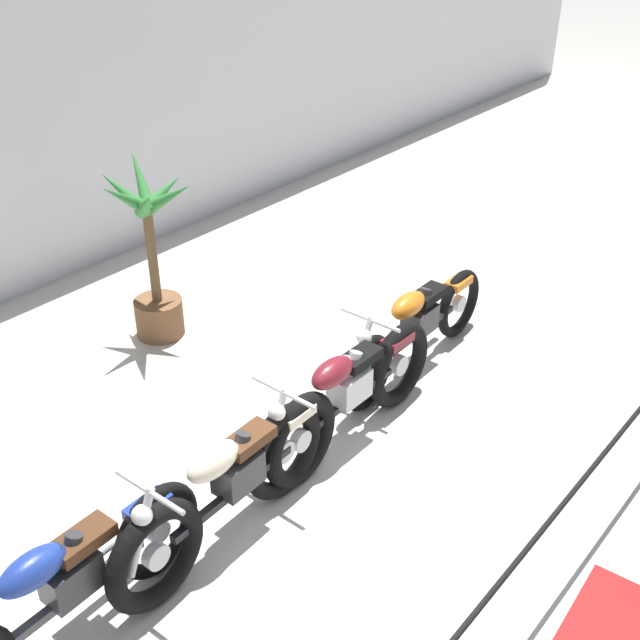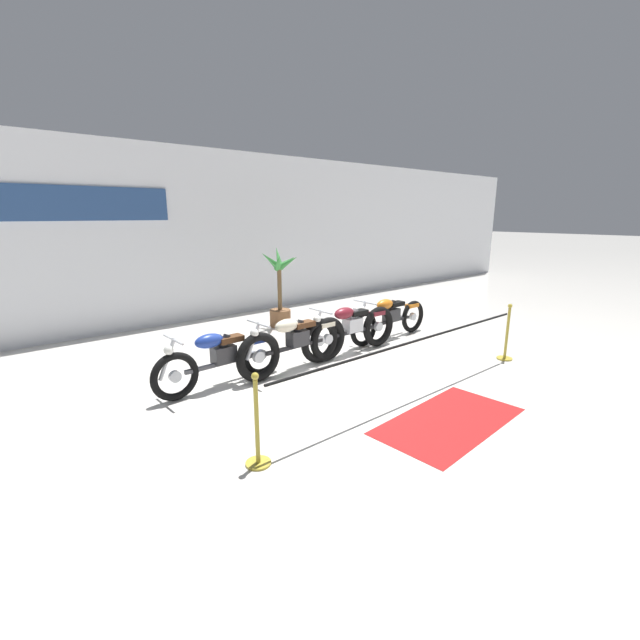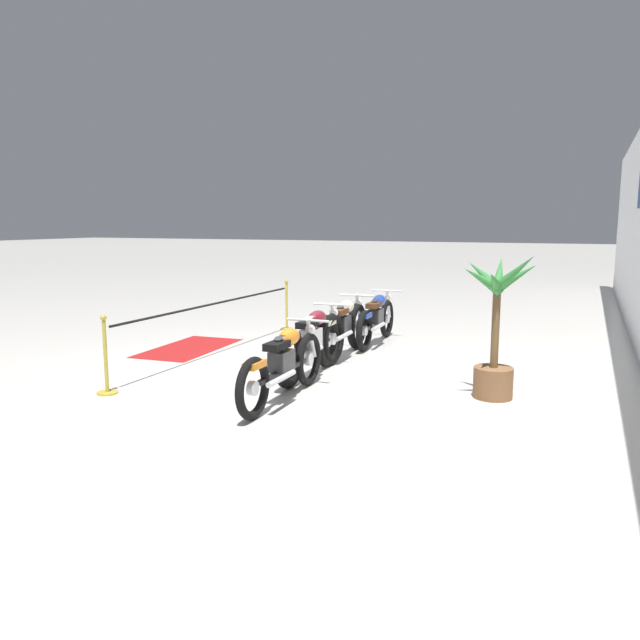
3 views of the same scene
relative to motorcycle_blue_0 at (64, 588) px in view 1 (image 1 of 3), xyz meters
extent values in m
plane|color=silver|center=(1.98, -0.61, -0.47)|extent=(120.00, 120.00, 0.00)
torus|color=black|center=(0.76, 0.02, -0.11)|extent=(0.73, 0.13, 0.73)
cylinder|color=silver|center=(0.76, 0.02, -0.11)|extent=(0.18, 0.09, 0.17)
cube|color=#2D2D30|center=(0.06, 0.00, 0.05)|extent=(0.37, 0.23, 0.26)
cylinder|color=#2D2D30|center=(0.02, 0.00, 0.25)|extent=(0.18, 0.12, 0.24)
cylinder|color=#2D2D30|center=(0.10, 0.00, 0.25)|extent=(0.18, 0.12, 0.24)
cylinder|color=silver|center=(0.35, 0.15, -0.09)|extent=(0.70, 0.09, 0.07)
cube|color=#47474C|center=(0.01, 0.00, -0.09)|extent=(1.20, 0.10, 0.06)
ellipsoid|color=navy|center=(-0.17, -0.01, 0.31)|extent=(0.47, 0.24, 0.22)
cube|color=#4C2D19|center=(0.19, 0.00, 0.27)|extent=(0.41, 0.21, 0.09)
cube|color=navy|center=(0.71, 0.02, 0.15)|extent=(0.33, 0.17, 0.08)
torus|color=black|center=(0.57, -0.18, -0.06)|extent=(0.82, 0.17, 0.82)
torus|color=black|center=(2.09, -0.13, -0.06)|extent=(0.82, 0.17, 0.82)
cylinder|color=silver|center=(0.57, -0.18, -0.06)|extent=(0.19, 0.09, 0.19)
cylinder|color=silver|center=(2.09, -0.13, -0.06)|extent=(0.19, 0.09, 0.19)
cylinder|color=silver|center=(0.48, -0.18, 0.22)|extent=(0.31, 0.07, 0.59)
cube|color=#2D2D30|center=(1.38, -0.15, 0.10)|extent=(0.37, 0.23, 0.26)
cylinder|color=#2D2D30|center=(1.34, -0.16, 0.30)|extent=(0.18, 0.12, 0.24)
cylinder|color=#2D2D30|center=(1.42, -0.15, 0.30)|extent=(0.18, 0.12, 0.24)
cylinder|color=silver|center=(1.68, 0.00, -0.04)|extent=(0.70, 0.09, 0.07)
cube|color=black|center=(1.33, -0.16, -0.04)|extent=(1.22, 0.10, 0.06)
ellipsoid|color=beige|center=(1.15, -0.16, 0.36)|extent=(0.47, 0.24, 0.22)
cube|color=#4C2D19|center=(1.51, -0.15, 0.32)|extent=(0.41, 0.21, 0.09)
cube|color=beige|center=(2.04, -0.13, 0.23)|extent=(0.33, 0.17, 0.08)
cylinder|color=silver|center=(0.59, -0.18, 0.49)|extent=(0.06, 0.62, 0.04)
sphere|color=silver|center=(0.51, -0.18, 0.35)|extent=(0.14, 0.14, 0.14)
torus|color=black|center=(1.90, -0.12, -0.06)|extent=(0.82, 0.14, 0.82)
torus|color=black|center=(3.46, -0.12, -0.06)|extent=(0.82, 0.14, 0.82)
cylinder|color=silver|center=(1.90, -0.12, -0.06)|extent=(0.19, 0.08, 0.19)
cylinder|color=silver|center=(3.46, -0.12, -0.06)|extent=(0.19, 0.08, 0.19)
cylinder|color=silver|center=(1.81, -0.12, 0.22)|extent=(0.30, 0.06, 0.59)
cube|color=silver|center=(2.73, -0.12, 0.10)|extent=(0.36, 0.22, 0.26)
cylinder|color=silver|center=(2.69, -0.12, 0.30)|extent=(0.18, 0.11, 0.24)
cylinder|color=silver|center=(2.77, -0.12, 0.30)|extent=(0.18, 0.11, 0.24)
cylinder|color=silver|center=(3.03, 0.02, -0.04)|extent=(0.70, 0.07, 0.07)
cube|color=black|center=(2.68, -0.12, -0.04)|extent=(1.25, 0.06, 0.06)
ellipsoid|color=maroon|center=(2.50, -0.12, 0.36)|extent=(0.46, 0.22, 0.22)
cube|color=black|center=(2.86, -0.12, 0.32)|extent=(0.40, 0.20, 0.09)
cube|color=maroon|center=(3.41, -0.12, 0.23)|extent=(0.32, 0.16, 0.08)
cylinder|color=silver|center=(1.92, -0.12, 0.49)|extent=(0.04, 0.62, 0.04)
sphere|color=silver|center=(1.84, -0.12, 0.35)|extent=(0.14, 0.14, 0.14)
torus|color=black|center=(3.22, 0.07, -0.10)|extent=(0.73, 0.12, 0.73)
torus|color=black|center=(4.85, 0.10, -0.10)|extent=(0.73, 0.12, 0.73)
cylinder|color=silver|center=(3.22, 0.07, -0.10)|extent=(0.18, 0.08, 0.18)
cylinder|color=silver|center=(4.85, 0.10, -0.10)|extent=(0.18, 0.08, 0.18)
cylinder|color=silver|center=(3.13, 0.07, 0.18)|extent=(0.30, 0.06, 0.59)
cube|color=#2D2D30|center=(4.09, 0.08, 0.06)|extent=(0.36, 0.23, 0.26)
cylinder|color=#2D2D30|center=(4.05, 0.08, 0.26)|extent=(0.18, 0.11, 0.24)
cylinder|color=#2D2D30|center=(4.13, 0.09, 0.26)|extent=(0.18, 0.11, 0.24)
cylinder|color=silver|center=(4.39, 0.23, -0.08)|extent=(0.70, 0.08, 0.07)
cube|color=black|center=(4.04, 0.08, -0.08)|extent=(1.30, 0.09, 0.06)
ellipsoid|color=orange|center=(3.86, 0.08, 0.32)|extent=(0.46, 0.23, 0.22)
cube|color=black|center=(4.22, 0.09, 0.28)|extent=(0.40, 0.21, 0.09)
cube|color=orange|center=(4.80, 0.10, 0.16)|extent=(0.32, 0.17, 0.08)
cylinder|color=silver|center=(3.24, 0.07, 0.45)|extent=(0.05, 0.62, 0.04)
sphere|color=silver|center=(3.16, 0.07, 0.31)|extent=(0.14, 0.14, 0.14)
cylinder|color=brown|center=(2.86, 2.50, -0.27)|extent=(0.50, 0.50, 0.40)
cylinder|color=brown|center=(2.86, 2.50, 0.44)|extent=(0.10, 0.10, 1.03)
cone|color=#337F38|center=(3.06, 2.49, 1.05)|extent=(0.53, 0.19, 0.37)
cone|color=#337F38|center=(2.98, 2.71, 1.15)|extent=(0.41, 0.59, 0.62)
cone|color=#337F38|center=(2.77, 2.71, 1.09)|extent=(0.33, 0.57, 0.49)
cone|color=#337F38|center=(2.63, 2.49, 1.12)|extent=(0.60, 0.19, 0.50)
cone|color=#337F38|center=(2.72, 2.31, 1.09)|extent=(0.44, 0.56, 0.52)
cone|color=#337F38|center=(3.00, 2.33, 1.07)|extent=(0.42, 0.52, 0.47)
cylinder|color=black|center=(1.98, -2.20, 0.41)|extent=(5.16, 0.04, 0.04)
camera|label=1|loc=(-1.62, -3.42, 3.98)|focal=45.00mm
camera|label=2|loc=(-2.85, -5.78, 2.16)|focal=24.00mm
camera|label=3|loc=(10.89, 3.51, 1.78)|focal=35.00mm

